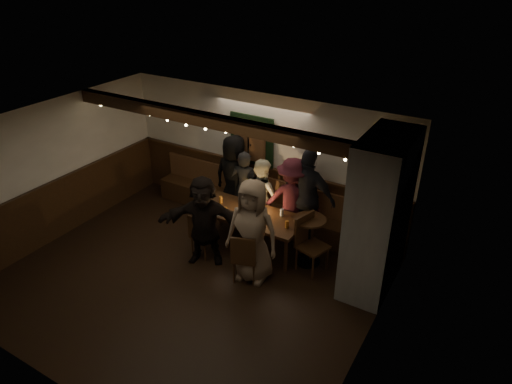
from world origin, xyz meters
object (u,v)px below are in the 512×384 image
Objects in this scene: dining_table at (250,216)px; chair_near_right at (245,256)px; person_d at (292,199)px; person_f at (204,220)px; person_a at (235,178)px; chair_near_left at (201,234)px; person_b at (245,188)px; high_top at (309,235)px; person_c at (262,195)px; person_e at (308,197)px; chair_end at (308,240)px; person_g at (253,231)px.

chair_near_right is (0.45, -0.92, -0.13)m from dining_table.
person_d reaches higher than person_f.
chair_near_right is 2.17m from person_a.
chair_near_left is 0.55× the size of person_b.
person_a is 0.33m from person_b.
person_f is (0.08, -1.45, 0.04)m from person_b.
high_top is 0.54× the size of person_d.
person_e is (0.94, 0.05, 0.18)m from person_c.
person_e is 1.13× the size of person_f.
chair_end reaches higher than high_top.
high_top is (0.68, 1.02, 0.05)m from chair_near_right.
person_e is at bearing 168.21° from person_b.
dining_table is at bearing 44.22° from person_e.
chair_end is 1.81m from person_f.
chair_near_left is 0.93× the size of chair_near_right.
high_top is (1.13, 0.10, -0.08)m from dining_table.
person_f is (-0.91, 0.15, 0.31)m from chair_near_right.
person_e is at bearing 118.46° from high_top.
dining_table reaches higher than chair_near_left.
person_d is 0.31m from person_e.
person_b is at bearing 118.60° from person_g.
chair_end is 0.57× the size of person_a.
person_e is at bearing 171.18° from person_a.
person_c is at bearing 163.82° from person_a.
chair_end is at bearing 49.88° from chair_near_right.
person_b is at bearing 128.53° from dining_table.
person_e reaches higher than person_d.
person_c is (-0.13, 0.65, 0.10)m from dining_table.
person_a reaches higher than chair_near_right.
person_f is 0.96m from person_g.
person_c is at bearing 151.92° from chair_end.
person_c is at bearing -14.40° from person_d.
person_e is (0.80, 0.70, 0.29)m from dining_table.
person_a reaches higher than high_top.
person_b is at bearing 69.46° from person_f.
person_a is at bearing -20.17° from person_d.
person_e is 1.48m from person_g.
chair_near_right is 0.90× the size of chair_end.
person_d reaches higher than chair_end.
person_b is 0.83× the size of person_e.
person_c is at bearing 71.57° from chair_near_left.
dining_table is 1.17m from person_a.
person_a is (-0.25, 1.50, 0.41)m from chair_near_left.
chair_end is at bearing -2.53° from dining_table.
chair_near_right is at bearing 81.04° from person_e.
high_top is 0.77m from person_e.
person_d is at bearing 32.04° from person_f.
chair_end is at bearing 38.27° from person_g.
person_d reaches higher than person_c.
person_e is at bearing 45.56° from chair_near_left.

